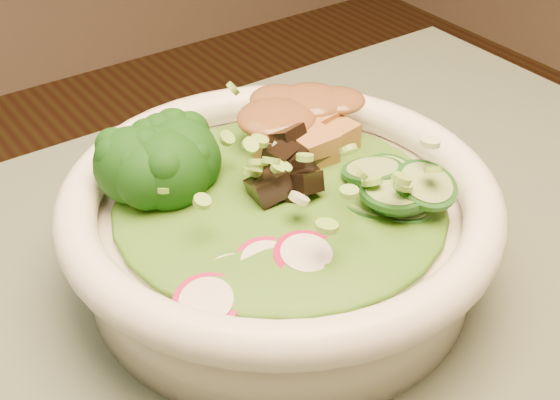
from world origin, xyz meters
TOP-DOWN VIEW (x-y plane):
  - salad_bowl at (0.24, 0.17)m, footprint 0.27×0.27m
  - lettuce_bed at (0.24, 0.17)m, footprint 0.20×0.20m
  - broccoli_florets at (0.19, 0.21)m, footprint 0.10×0.09m
  - radish_slices at (0.20, 0.12)m, footprint 0.12×0.07m
  - cucumber_slices at (0.29, 0.12)m, footprint 0.09×0.09m
  - mushroom_heap at (0.25, 0.18)m, footprint 0.09×0.09m
  - tofu_cubes at (0.28, 0.21)m, footprint 0.10×0.08m
  - peanut_sauce at (0.28, 0.21)m, footprint 0.07×0.06m
  - scallion_garnish at (0.24, 0.17)m, footprint 0.19×0.19m

SIDE VIEW (x-z plane):
  - salad_bowl at x=0.24m, z-range 0.75..0.82m
  - lettuce_bed at x=0.24m, z-range 0.80..0.82m
  - radish_slices at x=0.20m, z-range 0.80..0.82m
  - cucumber_slices at x=0.29m, z-range 0.80..0.84m
  - tofu_cubes at x=0.28m, z-range 0.80..0.84m
  - mushroom_heap at x=0.25m, z-range 0.80..0.84m
  - broccoli_florets at x=0.19m, z-range 0.80..0.85m
  - scallion_garnish at x=0.24m, z-range 0.82..0.84m
  - peanut_sauce at x=0.28m, z-range 0.83..0.84m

